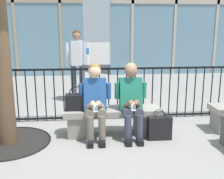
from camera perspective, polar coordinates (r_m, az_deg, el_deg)
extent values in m
plane|color=gray|center=(4.65, 0.12, -9.33)|extent=(60.00, 60.00, 0.00)
cube|color=gray|center=(4.51, 0.12, -4.62)|extent=(1.60, 0.44, 0.10)
cube|color=gray|center=(4.57, -6.95, -7.48)|extent=(0.36, 0.37, 0.35)
cube|color=gray|center=(4.67, 7.03, -7.02)|extent=(0.36, 0.37, 0.35)
cylinder|color=#6B6051|center=(4.30, -4.72, -4.57)|extent=(0.15, 0.40, 0.15)
cylinder|color=#6B6051|center=(4.19, -4.61, -8.59)|extent=(0.11, 0.11, 0.45)
cube|color=black|center=(4.21, -4.55, -11.23)|extent=(0.09, 0.22, 0.08)
cylinder|color=#6B6051|center=(4.31, -2.31, -4.52)|extent=(0.15, 0.40, 0.15)
cylinder|color=#6B6051|center=(4.20, -2.13, -8.52)|extent=(0.11, 0.11, 0.45)
cube|color=black|center=(4.22, -2.06, -11.16)|extent=(0.09, 0.22, 0.08)
cube|color=#234C8C|center=(4.37, -3.62, -1.00)|extent=(0.36, 0.30, 0.55)
cylinder|color=#234C8C|center=(4.36, -6.52, -0.42)|extent=(0.08, 0.08, 0.26)
cylinder|color=#DBAD89|center=(4.19, -4.59, -3.33)|extent=(0.16, 0.28, 0.20)
cylinder|color=#234C8C|center=(4.37, -0.75, -0.30)|extent=(0.08, 0.08, 0.26)
cylinder|color=#DBAD89|center=(4.20, -2.40, -3.28)|extent=(0.16, 0.28, 0.20)
cube|color=silver|center=(4.14, -3.46, -3.80)|extent=(0.07, 0.10, 0.13)
sphere|color=#DBAD89|center=(4.28, -3.68, 3.75)|extent=(0.20, 0.20, 0.20)
sphere|color=olive|center=(4.31, -3.70, 4.21)|extent=(0.20, 0.20, 0.20)
cylinder|color=#383D4C|center=(4.35, 3.00, -4.36)|extent=(0.15, 0.40, 0.15)
cylinder|color=#383D4C|center=(4.24, 3.36, -8.33)|extent=(0.11, 0.11, 0.45)
cube|color=black|center=(4.26, 3.45, -10.94)|extent=(0.09, 0.22, 0.08)
cylinder|color=#383D4C|center=(4.38, 5.34, -4.29)|extent=(0.15, 0.40, 0.15)
cylinder|color=#383D4C|center=(4.27, 5.77, -8.21)|extent=(0.11, 0.11, 0.45)
cube|color=black|center=(4.29, 5.87, -10.81)|extent=(0.09, 0.22, 0.08)
cube|color=#1E7259|center=(4.43, 3.92, -0.83)|extent=(0.36, 0.30, 0.55)
cylinder|color=#1E7259|center=(4.39, 1.10, -0.26)|extent=(0.08, 0.08, 0.26)
cylinder|color=#8E664C|center=(4.24, 3.31, -3.13)|extent=(0.16, 0.28, 0.20)
cylinder|color=#1E7259|center=(4.46, 6.72, -0.13)|extent=(0.08, 0.08, 0.26)
cylinder|color=#8E664C|center=(4.26, 5.44, -3.06)|extent=(0.16, 0.28, 0.20)
cube|color=silver|center=(4.20, 4.51, -3.58)|extent=(0.07, 0.10, 0.13)
sphere|color=#8E664C|center=(4.34, 4.04, 3.87)|extent=(0.20, 0.20, 0.20)
sphere|color=#997F59|center=(4.36, 3.98, 4.32)|extent=(0.20, 0.20, 0.20)
cube|color=black|center=(4.44, -7.35, -2.63)|extent=(0.38, 0.20, 0.26)
torus|color=black|center=(4.40, -7.40, -0.96)|extent=(0.26, 0.02, 0.26)
cube|color=black|center=(4.45, 9.96, -7.96)|extent=(0.38, 0.16, 0.38)
torus|color=black|center=(4.33, 10.27, -5.65)|extent=(0.18, 0.01, 0.18)
torus|color=black|center=(4.43, 9.88, -5.20)|extent=(0.18, 0.01, 0.18)
cylinder|color=#383D4C|center=(6.56, -8.04, 1.25)|extent=(0.13, 0.13, 0.90)
cube|color=black|center=(6.62, -7.94, -2.38)|extent=(0.09, 0.22, 0.06)
cylinder|color=#383D4C|center=(6.55, -6.29, 1.29)|extent=(0.13, 0.13, 0.90)
cube|color=black|center=(6.61, -6.21, -2.35)|extent=(0.09, 0.22, 0.06)
cube|color=silver|center=(6.45, -7.35, 7.63)|extent=(0.27, 0.41, 0.56)
cylinder|color=silver|center=(6.46, -9.44, 7.40)|extent=(0.08, 0.08, 0.52)
cylinder|color=silver|center=(6.45, -5.24, 7.50)|extent=(0.08, 0.08, 0.52)
sphere|color=#8E664C|center=(6.43, -7.45, 11.19)|extent=(0.20, 0.20, 0.20)
sphere|color=#472816|center=(6.45, -7.45, 11.46)|extent=(0.20, 0.20, 0.20)
cube|color=#2D6BB7|center=(6.34, -5.20, 8.05)|extent=(0.07, 0.01, 0.14)
cylinder|color=black|center=(5.42, -21.10, -1.31)|extent=(0.02, 0.02, 1.02)
cylinder|color=black|center=(5.38, -19.34, -1.28)|extent=(0.02, 0.02, 1.02)
cylinder|color=black|center=(5.34, -17.54, -1.25)|extent=(0.02, 0.02, 1.02)
cylinder|color=black|center=(5.30, -15.72, -1.22)|extent=(0.02, 0.02, 1.02)
cylinder|color=black|center=(5.28, -13.88, -1.19)|extent=(0.02, 0.02, 1.02)
cylinder|color=black|center=(5.25, -12.02, -1.15)|extent=(0.02, 0.02, 1.02)
cylinder|color=black|center=(5.24, -10.15, -1.11)|extent=(0.02, 0.02, 1.02)
cylinder|color=black|center=(5.22, -8.27, -1.08)|extent=(0.02, 0.02, 1.02)
cylinder|color=black|center=(5.22, -6.38, -1.04)|extent=(0.02, 0.02, 1.02)
cylinder|color=black|center=(5.22, -4.48, -1.00)|extent=(0.02, 0.02, 1.02)
cylinder|color=black|center=(5.22, -2.59, -0.96)|extent=(0.02, 0.02, 1.02)
cylinder|color=black|center=(5.23, -0.71, -0.92)|extent=(0.02, 0.02, 1.02)
cylinder|color=black|center=(5.25, 1.17, -0.87)|extent=(0.02, 0.02, 1.02)
cylinder|color=black|center=(5.27, 3.03, -0.83)|extent=(0.02, 0.02, 1.02)
cylinder|color=black|center=(5.30, 4.87, -0.79)|extent=(0.02, 0.02, 1.02)
cylinder|color=black|center=(5.33, 6.69, -0.74)|extent=(0.02, 0.02, 1.02)
cylinder|color=black|center=(5.37, 8.49, -0.70)|extent=(0.02, 0.02, 1.02)
cylinder|color=black|center=(5.42, 10.26, -0.65)|extent=(0.02, 0.02, 1.02)
cylinder|color=black|center=(5.46, 12.00, -0.61)|extent=(0.02, 0.02, 1.02)
cylinder|color=black|center=(5.52, 13.71, -0.57)|extent=(0.02, 0.02, 1.02)
cylinder|color=black|center=(5.58, 15.38, -0.52)|extent=(0.02, 0.02, 1.02)
cylinder|color=black|center=(5.64, 17.02, -0.48)|extent=(0.02, 0.02, 1.02)
cylinder|color=black|center=(5.71, 18.62, -0.44)|extent=(0.02, 0.02, 1.02)
cylinder|color=black|center=(5.78, 20.18, -0.40)|extent=(0.02, 0.02, 1.02)
cylinder|color=black|center=(5.86, 21.70, -0.35)|extent=(0.02, 0.02, 1.02)
cube|color=black|center=(5.36, -0.70, -5.69)|extent=(7.24, 0.04, 0.04)
cube|color=black|center=(5.14, -0.72, 4.39)|extent=(7.24, 0.04, 0.04)
cylinder|color=black|center=(4.60, -20.89, -10.37)|extent=(1.26, 1.26, 0.01)
torus|color=black|center=(4.60, -20.90, -10.30)|extent=(1.29, 1.29, 0.03)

